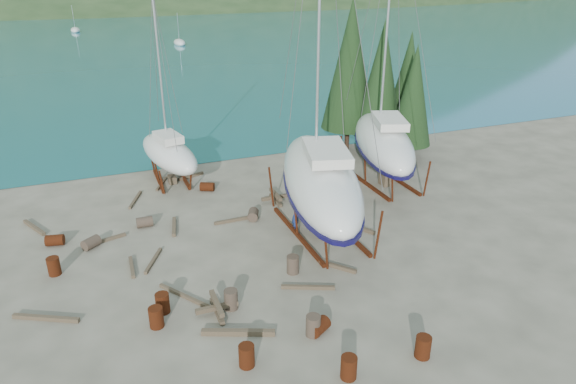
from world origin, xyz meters
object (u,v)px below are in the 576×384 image
object	(u,v)px
large_sailboat_near	(321,179)
large_sailboat_far	(383,142)
small_sailboat_shore	(169,153)
worker	(296,215)

from	to	relation	value
large_sailboat_near	large_sailboat_far	world-z (taller)	large_sailboat_near
large_sailboat_near	large_sailboat_far	xyz separation A→B (m)	(6.85, 5.03, -0.30)
large_sailboat_near	large_sailboat_far	size ratio (longest dim) A/B	1.12
small_sailboat_shore	large_sailboat_near	bearing A→B (deg)	-71.28
large_sailboat_far	small_sailboat_shore	size ratio (longest dim) A/B	1.44
large_sailboat_far	worker	xyz separation A→B (m)	(-7.94, -4.36, -1.93)
small_sailboat_shore	worker	bearing A→B (deg)	-74.35
small_sailboat_shore	large_sailboat_far	bearing A→B (deg)	-34.50
small_sailboat_shore	worker	size ratio (longest dim) A/B	6.57
small_sailboat_shore	worker	world-z (taller)	small_sailboat_shore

